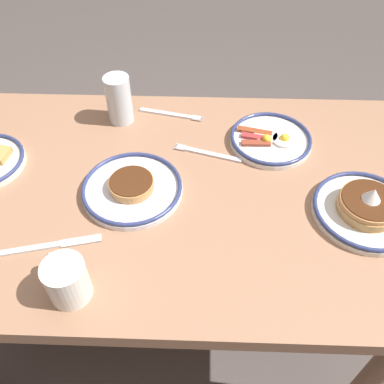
{
  "coord_description": "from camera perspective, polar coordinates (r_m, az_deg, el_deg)",
  "views": [
    {
      "loc": [
        -0.09,
        0.71,
        1.48
      ],
      "look_at": [
        -0.07,
        0.04,
        0.76
      ],
      "focal_mm": 38.43,
      "sensor_mm": 36.0,
      "label": 1
    }
  ],
  "objects": [
    {
      "name": "ground_plane",
      "position": [
        1.64,
        -2.57,
        -16.88
      ],
      "size": [
        6.0,
        6.0,
        0.0
      ],
      "primitive_type": "plane",
      "color": "#534945"
    },
    {
      "name": "dining_table",
      "position": [
        1.1,
        -3.67,
        -2.4
      ],
      "size": [
        1.34,
        0.79,
        0.73
      ],
      "color": "#9E7053",
      "rests_on": "ground_plane"
    },
    {
      "name": "plate_center_pancakes",
      "position": [
        1.05,
        23.04,
        -2.1
      ],
      "size": [
        0.25,
        0.25,
        0.08
      ],
      "color": "silver",
      "rests_on": "dining_table"
    },
    {
      "name": "plate_far_companion",
      "position": [
        1.17,
        10.83,
        7.21
      ],
      "size": [
        0.23,
        0.23,
        0.04
      ],
      "color": "white",
      "rests_on": "dining_table"
    },
    {
      "name": "plate_far_side",
      "position": [
        1.03,
        -8.31,
        0.59
      ],
      "size": [
        0.25,
        0.25,
        0.04
      ],
      "color": "white",
      "rests_on": "dining_table"
    },
    {
      "name": "coffee_mug",
      "position": [
        0.86,
        -17.05,
        -11.52
      ],
      "size": [
        0.1,
        0.1,
        0.1
      ],
      "color": "white",
      "rests_on": "dining_table"
    },
    {
      "name": "drinking_glass",
      "position": [
        1.22,
        -10.06,
        12.25
      ],
      "size": [
        0.07,
        0.07,
        0.14
      ],
      "color": "silver",
      "rests_on": "dining_table"
    },
    {
      "name": "fork_near",
      "position": [
        1.12,
        2.13,
        5.39
      ],
      "size": [
        0.19,
        0.07,
        0.01
      ],
      "color": "silver",
      "rests_on": "dining_table"
    },
    {
      "name": "fork_far",
      "position": [
        1.26,
        -2.88,
        10.72
      ],
      "size": [
        0.19,
        0.06,
        0.01
      ],
      "color": "silver",
      "rests_on": "dining_table"
    },
    {
      "name": "butter_knife",
      "position": [
        0.97,
        -19.2,
        -7.05
      ],
      "size": [
        0.23,
        0.07,
        0.01
      ],
      "color": "silver",
      "rests_on": "dining_table"
    }
  ]
}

